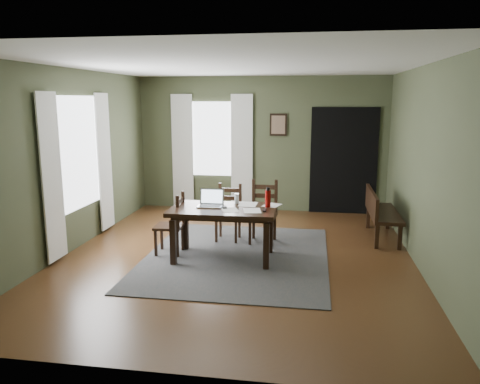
% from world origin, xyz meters
% --- Properties ---
extents(ground, '(5.00, 6.00, 0.01)m').
position_xyz_m(ground, '(0.00, 0.00, -0.01)').
color(ground, '#492C16').
extents(room_shell, '(5.02, 6.02, 2.71)m').
position_xyz_m(room_shell, '(0.00, 0.00, 1.80)').
color(room_shell, '#434A30').
rests_on(room_shell, ground).
extents(rug, '(2.60, 3.20, 0.01)m').
position_xyz_m(rug, '(0.00, 0.00, 0.01)').
color(rug, '#363636').
rests_on(rug, ground).
extents(dining_table, '(1.49, 0.91, 0.74)m').
position_xyz_m(dining_table, '(-0.17, -0.12, 0.66)').
color(dining_table, black).
rests_on(dining_table, rug).
extents(chair_end, '(0.42, 0.41, 0.90)m').
position_xyz_m(chair_end, '(-0.95, -0.02, 0.45)').
color(chair_end, black).
rests_on(chair_end, rug).
extents(chair_back_left, '(0.40, 0.40, 0.90)m').
position_xyz_m(chair_back_left, '(-0.27, 0.82, 0.44)').
color(chair_back_left, black).
rests_on(chair_back_left, rug).
extents(chair_back_right, '(0.44, 0.45, 0.98)m').
position_xyz_m(chair_back_right, '(0.30, 0.79, 0.48)').
color(chair_back_right, black).
rests_on(chair_back_right, rug).
extents(bench, '(0.45, 1.39, 0.78)m').
position_xyz_m(bench, '(2.15, 1.30, 0.47)').
color(bench, black).
rests_on(bench, ground).
extents(laptop, '(0.35, 0.28, 0.24)m').
position_xyz_m(laptop, '(-0.37, -0.02, 0.81)').
color(laptop, '#B7B7BC').
rests_on(laptop, dining_table).
extents(computer_mouse, '(0.09, 0.11, 0.03)m').
position_xyz_m(computer_mouse, '(-0.15, -0.13, 0.77)').
color(computer_mouse, '#3F3F42').
rests_on(computer_mouse, dining_table).
extents(tv_remote, '(0.06, 0.17, 0.02)m').
position_xyz_m(tv_remote, '(0.42, -0.19, 0.76)').
color(tv_remote, black).
rests_on(tv_remote, dining_table).
extents(drinking_glass, '(0.08, 0.08, 0.14)m').
position_xyz_m(drinking_glass, '(-0.03, 0.20, 0.82)').
color(drinking_glass, silver).
rests_on(drinking_glass, dining_table).
extents(water_bottle, '(0.09, 0.09, 0.28)m').
position_xyz_m(water_bottle, '(0.44, 0.04, 0.88)').
color(water_bottle, '#990F0B').
rests_on(water_bottle, dining_table).
extents(paper_b, '(0.29, 0.34, 0.00)m').
position_xyz_m(paper_b, '(0.25, -0.23, 0.75)').
color(paper_b, white).
rests_on(paper_b, dining_table).
extents(paper_c, '(0.26, 0.33, 0.00)m').
position_xyz_m(paper_c, '(0.14, 0.15, 0.75)').
color(paper_c, white).
rests_on(paper_c, dining_table).
extents(paper_d, '(0.29, 0.33, 0.00)m').
position_xyz_m(paper_d, '(0.49, 0.15, 0.75)').
color(paper_d, white).
rests_on(paper_d, dining_table).
extents(paper_e, '(0.31, 0.35, 0.00)m').
position_xyz_m(paper_e, '(-0.06, -0.23, 0.75)').
color(paper_e, white).
rests_on(paper_e, dining_table).
extents(window_left, '(0.01, 1.30, 1.70)m').
position_xyz_m(window_left, '(-2.47, 0.20, 1.45)').
color(window_left, white).
rests_on(window_left, ground).
extents(window_back, '(1.00, 0.01, 1.50)m').
position_xyz_m(window_back, '(-1.00, 2.97, 1.45)').
color(window_back, white).
rests_on(window_back, ground).
extents(curtain_left_near, '(0.03, 0.48, 2.30)m').
position_xyz_m(curtain_left_near, '(-2.44, -0.62, 1.20)').
color(curtain_left_near, silver).
rests_on(curtain_left_near, ground).
extents(curtain_left_far, '(0.03, 0.48, 2.30)m').
position_xyz_m(curtain_left_far, '(-2.44, 1.02, 1.20)').
color(curtain_left_far, silver).
rests_on(curtain_left_far, ground).
extents(curtain_back_left, '(0.44, 0.03, 2.30)m').
position_xyz_m(curtain_back_left, '(-1.62, 2.94, 1.20)').
color(curtain_back_left, silver).
rests_on(curtain_back_left, ground).
extents(curtain_back_right, '(0.44, 0.03, 2.30)m').
position_xyz_m(curtain_back_right, '(-0.38, 2.94, 1.20)').
color(curtain_back_right, silver).
rests_on(curtain_back_right, ground).
extents(framed_picture, '(0.34, 0.03, 0.44)m').
position_xyz_m(framed_picture, '(0.35, 2.97, 1.75)').
color(framed_picture, black).
rests_on(framed_picture, ground).
extents(doorway_back, '(1.30, 0.03, 2.10)m').
position_xyz_m(doorway_back, '(1.65, 2.97, 1.05)').
color(doorway_back, black).
rests_on(doorway_back, ground).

